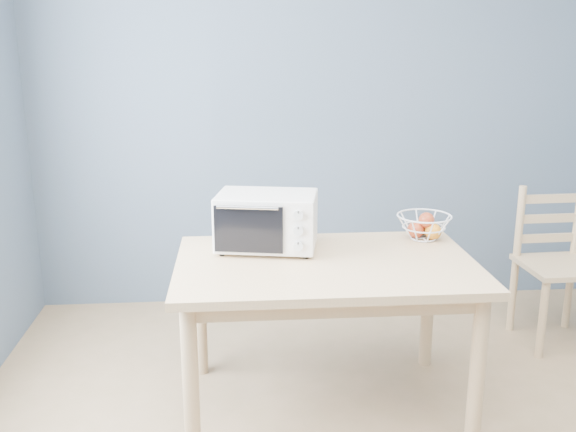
{
  "coord_description": "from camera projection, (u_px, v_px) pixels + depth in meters",
  "views": [
    {
      "loc": [
        -0.67,
        -1.95,
        1.74
      ],
      "look_at": [
        -0.43,
        1.02,
        0.93
      ],
      "focal_mm": 40.0,
      "sensor_mm": 36.0,
      "label": 1
    }
  ],
  "objects": [
    {
      "name": "room",
      "position": [
        448.0,
        185.0,
        2.04
      ],
      "size": [
        4.01,
        4.51,
        2.61
      ],
      "color": "tan",
      "rests_on": "ground"
    },
    {
      "name": "dining_table",
      "position": [
        326.0,
        281.0,
        3.02
      ],
      "size": [
        1.4,
        0.9,
        0.75
      ],
      "color": "tan",
      "rests_on": "ground"
    },
    {
      "name": "toaster_oven",
      "position": [
        263.0,
        220.0,
        3.14
      ],
      "size": [
        0.53,
        0.41,
        0.28
      ],
      "rotation": [
        0.0,
        0.0,
        -0.19
      ],
      "color": "silver",
      "rests_on": "dining_table"
    },
    {
      "name": "fruit_basket",
      "position": [
        424.0,
        226.0,
        3.32
      ],
      "size": [
        0.29,
        0.29,
        0.14
      ],
      "rotation": [
        0.0,
        0.0,
        0.04
      ],
      "color": "white",
      "rests_on": "dining_table"
    },
    {
      "name": "dining_chair",
      "position": [
        557.0,
        267.0,
        3.79
      ],
      "size": [
        0.45,
        0.45,
        0.92
      ],
      "rotation": [
        0.0,
        0.0,
        0.04
      ],
      "color": "tan",
      "rests_on": "ground"
    }
  ]
}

